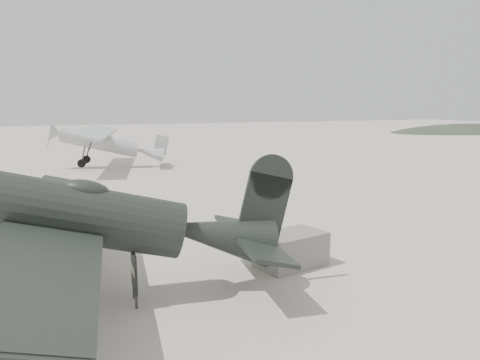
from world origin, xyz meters
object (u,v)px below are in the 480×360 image
at_px(lowwing_monoplane, 108,220).
at_px(sign_board, 134,272).
at_px(equipment_block, 291,249).
at_px(highwing_monoplane, 105,140).

xyz_separation_m(lowwing_monoplane, sign_board, (0.48, -0.30, -1.13)).
distance_m(lowwing_monoplane, sign_board, 1.26).
height_order(lowwing_monoplane, sign_board, lowwing_monoplane).
relative_size(lowwing_monoplane, sign_board, 9.01).
bearing_deg(equipment_block, sign_board, -167.16).
relative_size(highwing_monoplane, equipment_block, 5.95).
bearing_deg(highwing_monoplane, lowwing_monoplane, -83.76).
bearing_deg(equipment_block, lowwing_monoplane, -171.86).
bearing_deg(highwing_monoplane, sign_board, -82.47).
xyz_separation_m(lowwing_monoplane, equipment_block, (4.78, 0.68, -1.40)).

